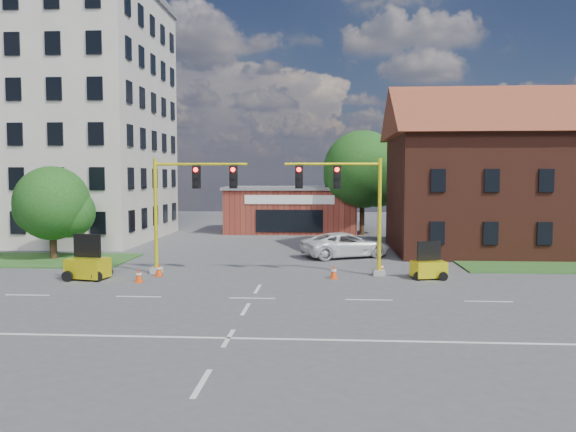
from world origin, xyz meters
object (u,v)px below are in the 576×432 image
object	(u,v)px
trailer_east	(429,267)
signal_mast_west	(186,201)
signal_mast_east	(348,202)
pickup_white	(346,245)
trailer_west	(88,266)

from	to	relation	value
trailer_east	signal_mast_west	bearing A→B (deg)	161.41
signal_mast_east	pickup_white	xyz separation A→B (m)	(0.15, 6.71, -3.12)
signal_mast_west	pickup_white	world-z (taller)	signal_mast_west
signal_mast_east	trailer_west	bearing A→B (deg)	-171.11
signal_mast_west	trailer_east	world-z (taller)	signal_mast_west
signal_mast_east	trailer_east	world-z (taller)	signal_mast_east
signal_mast_west	pickup_white	size ratio (longest dim) A/B	1.07
signal_mast_east	trailer_east	distance (m)	5.35
trailer_east	pickup_white	size ratio (longest dim) A/B	0.32
signal_mast_east	signal_mast_west	bearing A→B (deg)	180.00
trailer_west	pickup_white	distance (m)	16.07
trailer_west	pickup_white	xyz separation A→B (m)	(13.45, 8.79, 0.11)
signal_mast_west	trailer_west	distance (m)	5.98
signal_mast_east	trailer_west	size ratio (longest dim) A/B	2.80
trailer_west	pickup_white	size ratio (longest dim) A/B	0.38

